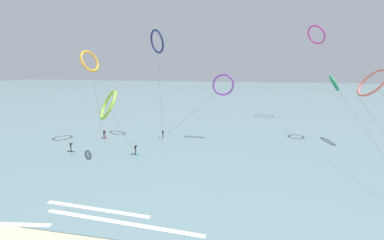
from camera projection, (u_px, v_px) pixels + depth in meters
sea_water at (227, 96)px, 116.09m from camera, size 400.00×200.00×0.08m
surfer_crimson at (104, 134)px, 49.14m from camera, size 1.40×0.70×1.70m
surfer_charcoal at (71, 147)px, 41.44m from camera, size 1.40×0.73×1.70m
surfer_teal at (136, 150)px, 40.13m from camera, size 1.40×0.68×1.70m
surfer_ivory at (163, 134)px, 49.11m from camera, size 1.40×0.71×1.70m
kite_emerald at (334, 83)px, 46.36m from camera, size 2.60×31.35×12.07m
kite_violet at (223, 85)px, 46.32m from camera, size 13.16×1.93×12.31m
kite_lime at (108, 105)px, 37.18m from camera, size 5.46×5.25×10.31m
kite_amber at (90, 61)px, 44.23m from camera, size 2.41×4.28×16.35m
kite_coral at (372, 83)px, 43.29m from camera, size 4.31×30.75×13.28m
kite_magenta at (316, 35)px, 63.06m from camera, size 5.13×55.21×23.38m
kite_navy at (157, 42)px, 46.63m from camera, size 4.03×3.85×20.13m
wave_crest_near at (3, 224)px, 22.66m from camera, size 8.68×1.68×0.12m
wave_crest_mid at (121, 223)px, 22.85m from camera, size 15.31×1.45×0.12m
wave_crest_far at (96, 210)px, 24.97m from camera, size 11.18×1.17×0.12m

